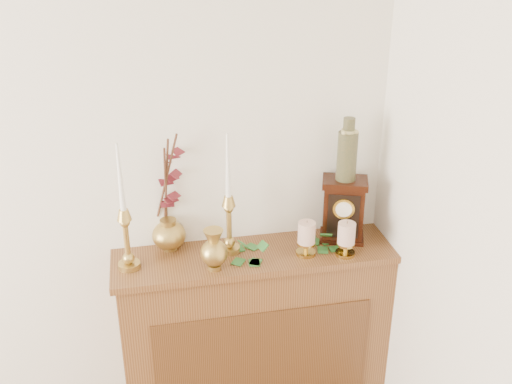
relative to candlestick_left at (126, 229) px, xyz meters
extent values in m
cube|color=brown|center=(0.54, 0.02, -0.66)|extent=(1.20, 0.30, 0.90)
cube|color=#59331A|center=(0.54, -0.13, -0.70)|extent=(0.96, 0.01, 0.63)
cube|color=brown|center=(0.54, 0.02, -0.19)|extent=(1.24, 0.34, 0.03)
cylinder|color=tan|center=(0.00, 0.00, -0.17)|extent=(0.09, 0.09, 0.02)
sphere|color=tan|center=(0.00, 0.00, -0.13)|extent=(0.05, 0.05, 0.05)
cylinder|color=tan|center=(0.00, 0.00, -0.05)|extent=(0.02, 0.02, 0.16)
sphere|color=tan|center=(0.00, 0.00, 0.03)|extent=(0.04, 0.04, 0.04)
cone|color=tan|center=(0.00, 0.00, 0.07)|extent=(0.06, 0.06, 0.05)
cone|color=white|center=(0.00, 0.00, 0.23)|extent=(0.03, 0.03, 0.29)
cylinder|color=tan|center=(0.43, 0.05, -0.17)|extent=(0.09, 0.09, 0.02)
sphere|color=tan|center=(0.43, 0.05, -0.13)|extent=(0.05, 0.05, 0.05)
cylinder|color=tan|center=(0.43, 0.05, -0.06)|extent=(0.02, 0.02, 0.16)
sphere|color=tan|center=(0.43, 0.05, 0.03)|extent=(0.04, 0.04, 0.04)
cone|color=tan|center=(0.43, 0.05, 0.06)|extent=(0.06, 0.06, 0.05)
cone|color=white|center=(0.43, 0.05, 0.22)|extent=(0.02, 0.02, 0.28)
cylinder|color=tan|center=(0.34, -0.08, -0.17)|extent=(0.06, 0.06, 0.02)
sphere|color=tan|center=(0.34, -0.08, -0.10)|extent=(0.11, 0.11, 0.11)
cone|color=tan|center=(0.34, -0.08, -0.03)|extent=(0.08, 0.08, 0.06)
cylinder|color=tan|center=(0.18, 0.12, -0.17)|extent=(0.06, 0.06, 0.01)
ellipsoid|color=tan|center=(0.18, 0.12, -0.11)|extent=(0.15, 0.15, 0.13)
cylinder|color=tan|center=(0.18, 0.12, -0.05)|extent=(0.07, 0.07, 0.03)
cylinder|color=#472819|center=(0.18, 0.13, 0.13)|extent=(0.02, 0.10, 0.35)
cylinder|color=#472819|center=(0.18, 0.13, 0.15)|extent=(0.04, 0.07, 0.38)
cylinder|color=#472819|center=(0.18, 0.13, 0.16)|extent=(0.11, 0.09, 0.40)
cylinder|color=gold|center=(0.75, -0.04, -0.17)|extent=(0.08, 0.08, 0.02)
cylinder|color=gold|center=(0.75, -0.04, -0.15)|extent=(0.02, 0.02, 0.04)
cylinder|color=gold|center=(0.75, -0.04, -0.12)|extent=(0.08, 0.08, 0.01)
cylinder|color=#F4E7BF|center=(0.75, -0.04, -0.07)|extent=(0.08, 0.08, 0.09)
cylinder|color=#472819|center=(0.75, -0.04, -0.02)|extent=(0.00, 0.00, 0.01)
cylinder|color=gold|center=(0.91, -0.08, -0.17)|extent=(0.08, 0.08, 0.01)
cylinder|color=gold|center=(0.91, -0.08, -0.15)|extent=(0.02, 0.02, 0.04)
cylinder|color=gold|center=(0.91, -0.08, -0.13)|extent=(0.08, 0.08, 0.01)
cylinder|color=#F4E7BF|center=(0.91, -0.08, -0.07)|extent=(0.07, 0.07, 0.09)
cylinder|color=#472819|center=(0.91, -0.08, -0.02)|extent=(0.00, 0.00, 0.01)
cube|color=#296627|center=(0.66, -0.01, -0.18)|extent=(0.05, 0.06, 0.00)
cube|color=#296627|center=(0.43, -0.03, -0.18)|extent=(0.07, 0.07, 0.00)
cube|color=#296627|center=(0.73, 0.00, -0.18)|extent=(0.07, 0.07, 0.00)
cube|color=#296627|center=(0.73, 0.00, -0.18)|extent=(0.06, 0.07, 0.00)
cube|color=#296627|center=(0.68, -0.01, -0.18)|extent=(0.06, 0.05, 0.00)
cube|color=#296627|center=(0.56, -0.06, -0.18)|extent=(0.07, 0.07, 0.00)
cube|color=#296627|center=(0.73, -0.09, -0.18)|extent=(0.07, 0.07, 0.00)
cube|color=#296627|center=(0.75, 0.06, -0.18)|extent=(0.07, 0.07, 0.00)
cube|color=#296627|center=(0.66, 0.03, -0.18)|extent=(0.06, 0.07, 0.00)
cube|color=#296627|center=(0.46, 0.00, -0.18)|extent=(0.06, 0.05, 0.00)
cube|color=#296627|center=(0.48, 0.00, -0.12)|extent=(0.06, 0.06, 0.03)
cube|color=#296627|center=(0.55, -0.07, -0.10)|extent=(0.06, 0.06, 0.03)
cube|color=#296627|center=(0.84, -0.01, -0.11)|extent=(0.06, 0.06, 0.03)
cube|color=black|center=(0.94, 0.06, -0.17)|extent=(0.23, 0.19, 0.02)
cube|color=black|center=(0.94, 0.06, -0.04)|extent=(0.20, 0.17, 0.25)
cube|color=black|center=(0.94, 0.06, 0.10)|extent=(0.23, 0.19, 0.03)
cube|color=black|center=(0.92, 0.00, -0.04)|extent=(0.13, 0.05, 0.20)
cylinder|color=yellow|center=(0.92, 0.00, 0.00)|extent=(0.09, 0.04, 0.09)
cylinder|color=silver|center=(0.92, 0.00, 0.00)|extent=(0.07, 0.03, 0.07)
sphere|color=yellow|center=(0.92, 0.01, -0.11)|extent=(0.03, 0.03, 0.03)
cylinder|color=black|center=(0.94, 0.06, 0.22)|extent=(0.09, 0.09, 0.21)
cylinder|color=black|center=(0.94, 0.06, 0.35)|extent=(0.05, 0.05, 0.07)
cylinder|color=tan|center=(0.94, 0.06, 0.33)|extent=(0.06, 0.06, 0.02)
camera|label=1|loc=(0.09, -2.18, 1.15)|focal=42.00mm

